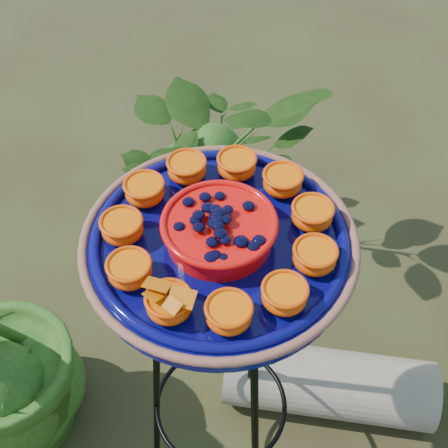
{
  "coord_description": "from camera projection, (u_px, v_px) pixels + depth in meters",
  "views": [
    {
      "loc": [
        0.37,
        -0.73,
        1.9
      ],
      "look_at": [
        -0.02,
        -0.09,
        1.04
      ],
      "focal_mm": 50.0,
      "sensor_mm": 36.0,
      "label": 1
    }
  ],
  "objects": [
    {
      "name": "feeder_dish",
      "position": [
        219.0,
        241.0,
        1.14
      ],
      "size": [
        0.52,
        0.52,
        0.12
      ],
      "rotation": [
        0.0,
        0.0,
        0.03
      ],
      "color": "#070752",
      "rests_on": "tripod_stand"
    },
    {
      "name": "tripod_stand",
      "position": [
        220.0,
        357.0,
        1.46
      ],
      "size": [
        0.37,
        0.39,
        0.97
      ],
      "rotation": [
        0.0,
        0.0,
        0.03
      ],
      "color": "black",
      "rests_on": "ground"
    },
    {
      "name": "shrub_back_left",
      "position": [
        212.0,
        160.0,
        2.2
      ],
      "size": [
        0.9,
        0.92,
        0.78
      ],
      "primitive_type": "imported",
      "rotation": [
        0.0,
        0.0,
        0.99
      ],
      "color": "#1F4913",
      "rests_on": "ground"
    },
    {
      "name": "driftwood_log",
      "position": [
        329.0,
        383.0,
        1.95
      ],
      "size": [
        0.68,
        0.45,
        0.21
      ],
      "primitive_type": "cylinder",
      "rotation": [
        0.0,
        1.57,
        0.4
      ],
      "color": "tan",
      "rests_on": "ground"
    },
    {
      "name": "ground_plane",
      "position": [
        243.0,
        427.0,
        1.96
      ],
      "size": [
        20.0,
        20.0,
        0.0
      ],
      "primitive_type": "plane",
      "color": "#302315",
      "rests_on": "ground"
    }
  ]
}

